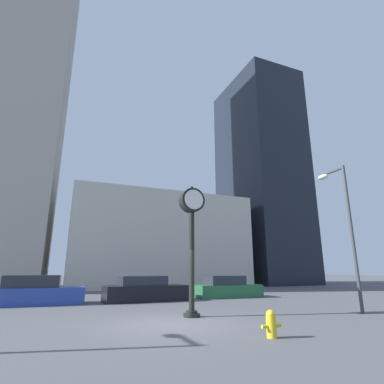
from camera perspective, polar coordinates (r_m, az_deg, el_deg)
ground_plane at (r=10.75m, az=-4.20°, el=-23.82°), size 200.00×200.00×0.00m
building_tall_tower at (r=39.43m, az=-31.96°, el=15.45°), size 11.87×12.00×40.10m
building_storefront_row at (r=35.48m, az=-7.11°, el=-9.52°), size 18.71×12.00×9.69m
building_glass_modern at (r=44.00m, az=12.84°, el=2.75°), size 8.19×12.00×29.24m
street_clock at (r=12.29m, az=-0.05°, el=-6.15°), size 1.00×0.64×5.15m
car_blue at (r=18.19m, az=-27.67°, el=-16.55°), size 4.75×2.01×1.47m
car_black at (r=18.34m, az=-8.93°, el=-18.02°), size 4.80×2.05×1.40m
car_green at (r=20.74m, az=6.69°, el=-17.74°), size 4.38×1.90×1.37m
fire_hydrant_near at (r=8.88m, az=14.84°, el=-23.05°), size 0.60×0.26×0.69m
street_lamp_right at (r=15.28m, az=26.67°, el=-3.55°), size 0.36×1.57×6.41m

